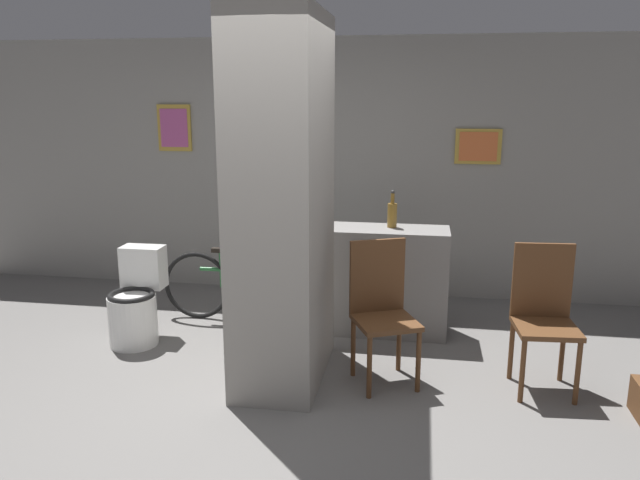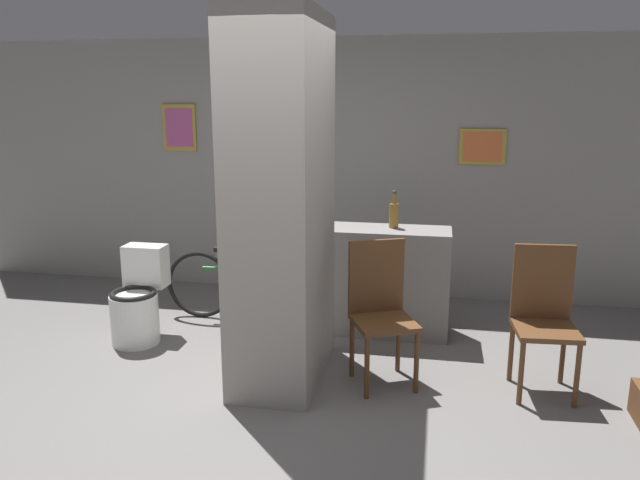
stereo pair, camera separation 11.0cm
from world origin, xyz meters
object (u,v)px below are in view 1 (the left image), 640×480
Objects in this scene: chair_near_pillar at (382,306)px; bicycle at (247,287)px; toilet at (136,305)px; chair_by_doorway at (544,312)px; bottle_tall at (392,214)px.

chair_near_pillar is 1.64m from bicycle.
chair_by_doorway is at bearing -5.27° from toilet.
bottle_tall is (1.30, 0.02, 0.72)m from bicycle.
toilet is 2.13m from chair_near_pillar.
bicycle is 4.93× the size of bottle_tall.
chair_near_pillar is at bearing -37.30° from bicycle.
chair_by_doorway reaches higher than toilet.
toilet is 0.76× the size of chair_by_doorway.
toilet is 1.00m from bicycle.
chair_by_doorway is at bearing -20.73° from chair_near_pillar.
chair_near_pillar reaches higher than toilet.
chair_near_pillar is at bearing 179.29° from chair_by_doorway.
bicycle is at bearing 37.99° from toilet.
bottle_tall is at bearing 65.19° from chair_near_pillar.
chair_near_pillar is 1.12m from bottle_tall.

